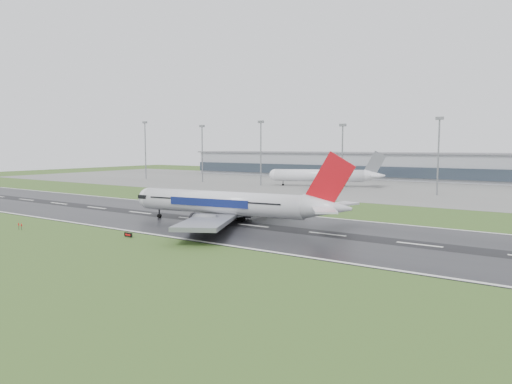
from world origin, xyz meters
The scene contains 12 objects.
ground centered at (0.00, 0.00, 0.00)m, with size 520.00×520.00×0.00m, color #33521E.
runway centered at (0.00, 0.00, 0.05)m, with size 400.00×45.00×0.10m, color black.
apron centered at (0.00, 125.00, 0.04)m, with size 400.00×130.00×0.08m, color slate.
terminal centered at (0.00, 185.00, 7.50)m, with size 240.00×36.00×15.00m, color gray.
main_airliner centered at (35.05, -0.64, 8.83)m, with size 59.11×56.30×17.45m, color silver, non-canonical shape.
parked_airliner centered at (4.53, 113.26, 8.39)m, with size 56.73×52.81×16.63m, color white, non-canonical shape.
runway_sign centered at (26.11, -27.02, 0.52)m, with size 2.30×0.26×1.04m, color black, non-canonical shape.
floodmast_0 centered at (-105.19, 100.00, 16.41)m, with size 0.64×0.64×32.82m, color gray.
floodmast_1 centered at (-61.34, 100.00, 14.81)m, with size 0.64×0.64×29.62m, color gray.
floodmast_2 centered at (-23.51, 100.00, 15.40)m, with size 0.64×0.64×30.81m, color gray.
floodmast_3 centered at (19.69, 100.00, 14.07)m, with size 0.64×0.64×28.15m, color gray.
floodmast_4 centered at (60.35, 100.00, 14.89)m, with size 0.64×0.64×29.77m, color gray.
Camera 1 is at (104.13, -93.83, 19.49)m, focal length 32.90 mm.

